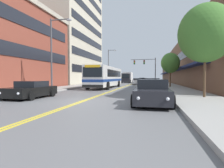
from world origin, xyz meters
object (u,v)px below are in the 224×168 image
object	(u,v)px
box_truck	(128,77)
street_lamp_left_far	(109,64)
car_slate_blue_moving_second	(142,80)
car_champagne_parked_right_far	(153,85)
car_white_moving_lead	(143,81)
city_bus	(106,76)
car_silver_moving_third	(137,81)
traffic_signal_mast	(146,65)
car_black_parked_left_mid	(31,90)
car_charcoal_parked_right_foreground	(152,93)
car_beige_parked_left_near	(111,82)
street_tree_right_mid	(170,63)
street_lamp_left_near	(54,48)
car_dark_grey_parked_right_mid	(151,82)
car_navy_parked_left_far	(116,81)
street_tree_right_near	(205,33)

from	to	relation	value
box_truck	street_lamp_left_far	world-z (taller)	street_lamp_left_far
car_slate_blue_moving_second	car_champagne_parked_right_far	bearing A→B (deg)	-85.51
car_white_moving_lead	city_bus	bearing A→B (deg)	-101.17
car_silver_moving_third	traffic_signal_mast	world-z (taller)	traffic_signal_mast
car_black_parked_left_mid	box_truck	world-z (taller)	box_truck
car_white_moving_lead	car_charcoal_parked_right_foreground	bearing A→B (deg)	-86.57
car_beige_parked_left_near	street_tree_right_mid	distance (m)	15.74
car_slate_blue_moving_second	city_bus	bearing A→B (deg)	-94.60
street_lamp_left_near	street_tree_right_mid	xyz separation A→B (m)	(11.95, 11.15, -0.73)
car_black_parked_left_mid	car_charcoal_parked_right_foreground	xyz separation A→B (m)	(8.69, -1.20, 0.07)
street_tree_right_mid	car_beige_parked_left_near	bearing A→B (deg)	137.09
city_bus	car_white_moving_lead	xyz separation A→B (m)	(4.30, 21.76, -1.06)
car_champagne_parked_right_far	street_lamp_left_far	xyz separation A→B (m)	(-9.49, 17.20, 4.00)
traffic_signal_mast	car_silver_moving_third	bearing A→B (deg)	-144.07
car_dark_grey_parked_right_mid	car_charcoal_parked_right_foreground	bearing A→B (deg)	-89.96
car_beige_parked_left_near	street_lamp_left_near	xyz separation A→B (m)	(-0.63, -21.67, 3.73)
street_lamp_left_near	car_white_moving_lead	bearing A→B (deg)	77.09
car_beige_parked_left_near	car_white_moving_lead	size ratio (longest dim) A/B	1.01
car_champagne_parked_right_far	street_lamp_left_far	world-z (taller)	street_lamp_left_far
car_beige_parked_left_near	city_bus	bearing A→B (deg)	-80.07
traffic_signal_mast	car_black_parked_left_mid	bearing A→B (deg)	-104.80
city_bus	car_slate_blue_moving_second	world-z (taller)	city_bus
car_dark_grey_parked_right_mid	street_lamp_left_far	size ratio (longest dim) A/B	0.56
car_charcoal_parked_right_foreground	traffic_signal_mast	size ratio (longest dim) A/B	0.73
car_navy_parked_left_far	car_dark_grey_parked_right_mid	world-z (taller)	car_navy_parked_left_far
car_champagne_parked_right_far	box_truck	xyz separation A→B (m)	(-6.78, 28.31, 0.91)
car_black_parked_left_mid	car_white_moving_lead	bearing A→B (deg)	79.55
car_champagne_parked_right_far	street_lamp_left_near	bearing A→B (deg)	-146.04
car_beige_parked_left_near	street_tree_right_mid	world-z (taller)	street_tree_right_mid
car_champagne_parked_right_far	car_slate_blue_moving_second	bearing A→B (deg)	94.49
car_silver_moving_third	car_beige_parked_left_near	bearing A→B (deg)	-164.94
city_bus	street_tree_right_near	size ratio (longest dim) A/B	1.94
car_beige_parked_left_near	car_charcoal_parked_right_foreground	distance (m)	28.48
street_lamp_left_near	street_tree_right_near	bearing A→B (deg)	-11.28
street_lamp_left_near	car_black_parked_left_mid	bearing A→B (deg)	-82.00
car_black_parked_left_mid	car_dark_grey_parked_right_mid	xyz separation A→B (m)	(8.67, 22.17, 0.02)
car_beige_parked_left_near	car_dark_grey_parked_right_mid	world-z (taller)	car_beige_parked_left_near
car_navy_parked_left_far	car_dark_grey_parked_right_mid	xyz separation A→B (m)	(8.64, -10.25, -0.03)
city_bus	car_champagne_parked_right_far	distance (m)	7.30
box_truck	street_lamp_left_far	size ratio (longest dim) A/B	1.00
street_tree_right_mid	street_lamp_left_far	bearing A→B (deg)	134.13
car_charcoal_parked_right_foreground	traffic_signal_mast	distance (m)	30.28
car_silver_moving_third	car_navy_parked_left_far	bearing A→B (deg)	138.92
street_lamp_left_near	car_slate_blue_moving_second	bearing A→B (deg)	83.03
box_truck	street_tree_right_near	xyz separation A→B (m)	(10.12, -37.20, 2.92)
box_truck	car_black_parked_left_mid	bearing A→B (deg)	-93.00
city_bus	traffic_signal_mast	size ratio (longest dim) A/B	2.05
street_lamp_left_far	car_silver_moving_third	bearing A→B (deg)	-3.13
car_dark_grey_parked_right_mid	street_tree_right_mid	size ratio (longest dim) A/B	0.90
car_charcoal_parked_right_foreground	car_dark_grey_parked_right_mid	size ratio (longest dim) A/B	0.98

